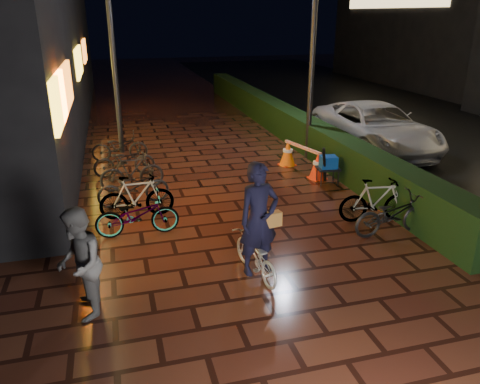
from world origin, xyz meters
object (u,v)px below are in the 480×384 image
object	(u,v)px
cyclist	(257,236)
van	(375,127)
traffic_barrier	(302,159)
cart_assembly	(328,164)
bystander_person	(79,264)

from	to	relation	value
cyclist	van	bearing A→B (deg)	47.50
van	traffic_barrier	size ratio (longest dim) A/B	2.89
cyclist	cart_assembly	xyz separation A→B (m)	(3.06, 3.83, -0.20)
bystander_person	cart_assembly	distance (m)	7.11
bystander_person	traffic_barrier	distance (m)	7.62
traffic_barrier	cart_assembly	xyz separation A→B (m)	(0.24, -1.08, 0.17)
cyclist	cart_assembly	world-z (taller)	cyclist
traffic_barrier	van	bearing A→B (deg)	25.95
cyclist	cart_assembly	distance (m)	4.90
bystander_person	cart_assembly	bearing A→B (deg)	125.18
traffic_barrier	cart_assembly	distance (m)	1.12
traffic_barrier	cart_assembly	size ratio (longest dim) A/B	1.72
van	traffic_barrier	world-z (taller)	van
cart_assembly	traffic_barrier	bearing A→B (deg)	102.55
van	bystander_person	bearing A→B (deg)	-141.27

